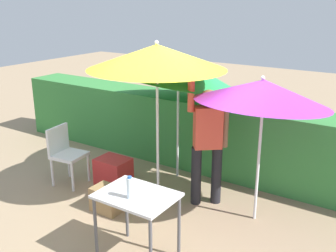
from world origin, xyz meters
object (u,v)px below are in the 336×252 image
(umbrella_orange, at_px, (263,92))
(cooler_box, at_px, (113,172))
(person_vendor, at_px, (207,139))
(umbrella_rainbow, at_px, (157,57))
(crate_cardboard, at_px, (107,199))
(folding_table, at_px, (137,203))
(umbrella_yellow, at_px, (177,69))
(chair_plastic, at_px, (65,152))
(bottle_water, at_px, (130,188))

(umbrella_orange, xyz_separation_m, cooler_box, (-2.15, -0.25, -1.46))
(person_vendor, bearing_deg, umbrella_rainbow, -146.63)
(umbrella_orange, relative_size, cooler_box, 3.89)
(cooler_box, height_order, crate_cardboard, cooler_box)
(umbrella_orange, distance_m, folding_table, 1.93)
(umbrella_yellow, distance_m, crate_cardboard, 2.13)
(umbrella_orange, distance_m, cooler_box, 2.61)
(chair_plastic, distance_m, cooler_box, 0.78)
(umbrella_rainbow, bearing_deg, umbrella_yellow, 106.10)
(umbrella_rainbow, height_order, cooler_box, umbrella_rainbow)
(cooler_box, bearing_deg, umbrella_rainbow, -5.73)
(person_vendor, bearing_deg, bottle_water, -91.15)
(person_vendor, height_order, crate_cardboard, person_vendor)
(umbrella_yellow, distance_m, folding_table, 2.41)
(umbrella_orange, relative_size, folding_table, 2.37)
(umbrella_rainbow, height_order, umbrella_orange, umbrella_rainbow)
(umbrella_rainbow, height_order, bottle_water, umbrella_rainbow)
(cooler_box, bearing_deg, folding_table, -41.04)
(crate_cardboard, bearing_deg, chair_plastic, 164.71)
(umbrella_yellow, bearing_deg, umbrella_rainbow, -73.90)
(folding_table, xyz_separation_m, bottle_water, (-0.01, -0.10, 0.21))
(crate_cardboard, height_order, folding_table, folding_table)
(umbrella_orange, relative_size, bottle_water, 7.92)
(cooler_box, bearing_deg, chair_plastic, -151.34)
(cooler_box, height_order, bottle_water, bottle_water)
(umbrella_rainbow, bearing_deg, person_vendor, 33.37)
(umbrella_rainbow, height_order, chair_plastic, umbrella_rainbow)
(chair_plastic, relative_size, cooler_box, 1.82)
(umbrella_yellow, height_order, crate_cardboard, umbrella_yellow)
(person_vendor, distance_m, bottle_water, 1.60)
(person_vendor, xyz_separation_m, chair_plastic, (-2.06, -0.62, -0.42))
(chair_plastic, bearing_deg, umbrella_rainbow, 9.62)
(chair_plastic, bearing_deg, crate_cardboard, -15.29)
(chair_plastic, relative_size, crate_cardboard, 2.25)
(umbrella_yellow, distance_m, chair_plastic, 2.08)
(umbrella_rainbow, distance_m, chair_plastic, 2.15)
(umbrella_rainbow, bearing_deg, bottle_water, -67.20)
(umbrella_yellow, relative_size, crate_cardboard, 5.47)
(umbrella_rainbow, distance_m, cooler_box, 2.01)
(cooler_box, xyz_separation_m, crate_cardboard, (0.45, -0.64, -0.04))
(person_vendor, bearing_deg, folding_table, -90.95)
(umbrella_yellow, bearing_deg, cooler_box, -127.72)
(crate_cardboard, height_order, bottle_water, bottle_water)
(umbrella_rainbow, bearing_deg, cooler_box, 174.27)
(umbrella_orange, distance_m, umbrella_yellow, 1.63)
(cooler_box, relative_size, folding_table, 0.61)
(person_vendor, relative_size, crate_cardboard, 4.76)
(folding_table, bearing_deg, umbrella_yellow, 111.11)
(cooler_box, relative_size, bottle_water, 2.04)
(cooler_box, bearing_deg, umbrella_yellow, 52.28)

